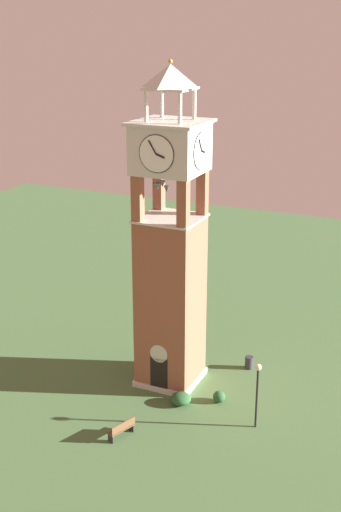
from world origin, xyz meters
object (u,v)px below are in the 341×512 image
(clock_tower, at_px, (170,259))
(lamp_post, at_px, (257,384))
(park_bench, at_px, (122,429))
(trash_bin, at_px, (249,362))

(clock_tower, xyz_separation_m, lamp_post, (6.30, -2.71, -5.22))
(park_bench, distance_m, trash_bin, 10.56)
(park_bench, relative_size, trash_bin, 2.07)
(clock_tower, relative_size, park_bench, 11.46)
(lamp_post, bearing_deg, park_bench, -148.26)
(clock_tower, distance_m, lamp_post, 8.62)
(clock_tower, relative_size, lamp_post, 4.95)
(park_bench, distance_m, lamp_post, 7.55)
(clock_tower, height_order, park_bench, clock_tower)
(clock_tower, xyz_separation_m, park_bench, (0.14, -6.51, -7.39))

